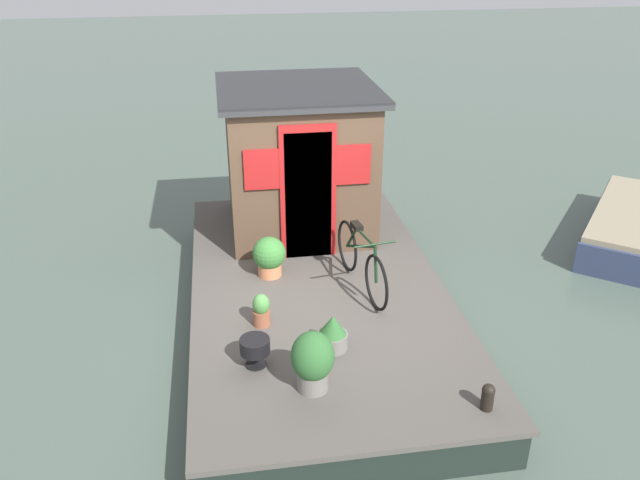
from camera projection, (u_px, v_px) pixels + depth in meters
name	position (u px, v px, depth m)	size (l,w,h in m)	color
ground_plane	(318.00, 318.00, 8.18)	(60.00, 60.00, 0.00)	#47564C
houseboat_deck	(317.00, 301.00, 8.07)	(5.71, 3.05, 0.49)	#4C4742
houseboat_cabin	(298.00, 158.00, 9.05)	(2.15, 2.13, 2.04)	#4C3828
bicycle	(361.00, 260.00, 7.74)	(1.62, 0.50, 0.79)	black
potted_plant_mint	(269.00, 256.00, 8.05)	(0.41, 0.41, 0.52)	#C6754C
potted_plant_sage	(313.00, 360.00, 6.04)	(0.41, 0.41, 0.62)	slate
potted_plant_thyme	(333.00, 333.00, 6.69)	(0.32, 0.32, 0.39)	slate
potted_plant_fern	(261.00, 310.00, 7.08)	(0.19, 0.19, 0.38)	#935138
charcoal_grill	(255.00, 347.00, 6.41)	(0.30, 0.30, 0.31)	black
mooring_bollard	(488.00, 396.00, 5.86)	(0.12, 0.12, 0.27)	black
dinghy_boat	(639.00, 227.00, 9.97)	(3.14, 2.91, 0.54)	#2D3856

